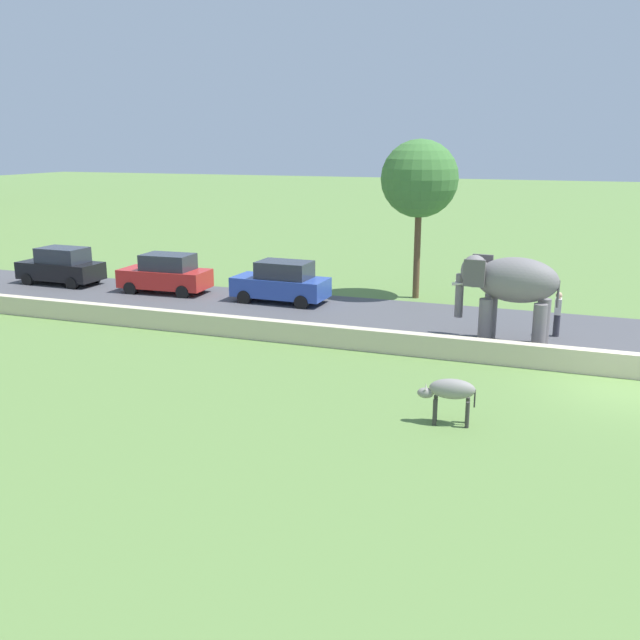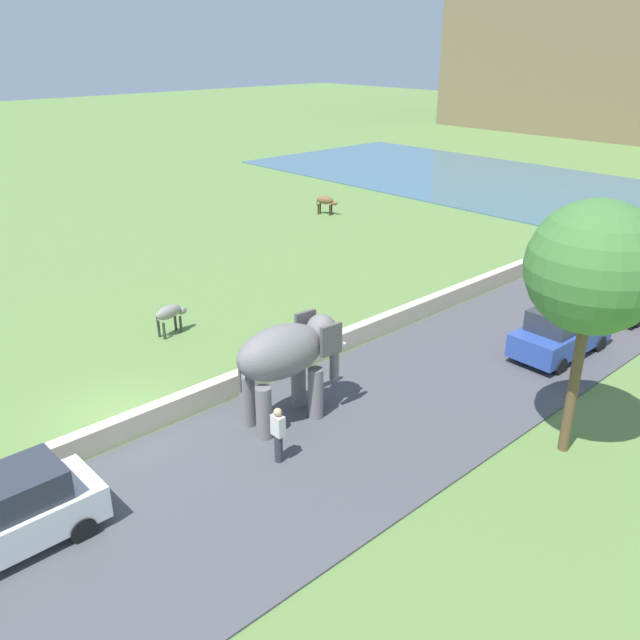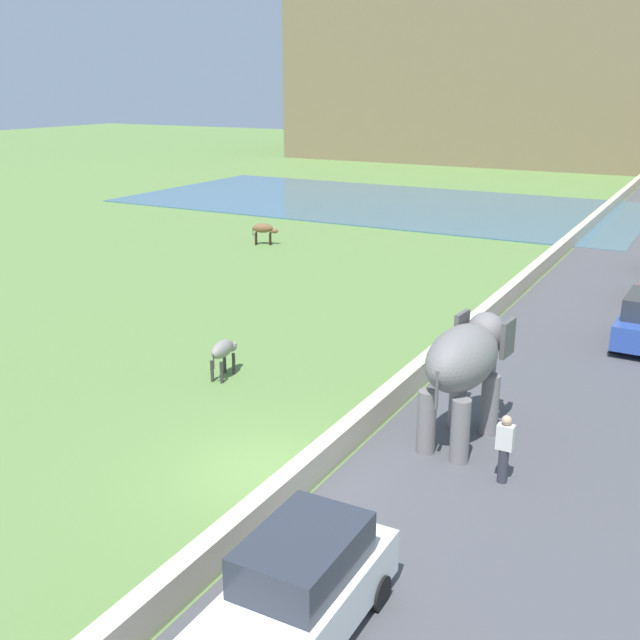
# 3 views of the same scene
# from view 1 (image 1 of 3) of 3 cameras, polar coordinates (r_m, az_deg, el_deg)

# --- Properties ---
(ground_plane) EXTENTS (220.00, 220.00, 0.00)m
(ground_plane) POSITION_cam_1_polar(r_m,az_deg,el_deg) (21.20, 23.60, -5.23)
(ground_plane) COLOR #608442
(road_surface) EXTENTS (7.00, 120.00, 0.06)m
(road_surface) POSITION_cam_1_polar(r_m,az_deg,el_deg) (31.73, -15.79, 1.74)
(road_surface) COLOR #4C4C51
(road_surface) RESTS_ON ground
(barrier_wall) EXTENTS (0.40, 110.00, 0.72)m
(barrier_wall) POSITION_cam_1_polar(r_m,az_deg,el_deg) (27.52, -17.01, 0.47)
(barrier_wall) COLOR beige
(barrier_wall) RESTS_ON ground
(elephant) EXTENTS (1.64, 3.53, 2.99)m
(elephant) POSITION_cam_1_polar(r_m,az_deg,el_deg) (24.02, 15.18, 2.73)
(elephant) COLOR slate
(elephant) RESTS_ON ground
(person_beside_elephant) EXTENTS (0.36, 0.22, 1.63)m
(person_beside_elephant) POSITION_cam_1_polar(r_m,az_deg,el_deg) (25.61, 18.77, 0.50)
(person_beside_elephant) COLOR #33333D
(person_beside_elephant) RESTS_ON ground
(car_blue) EXTENTS (1.88, 4.04, 1.80)m
(car_blue) POSITION_cam_1_polar(r_m,az_deg,el_deg) (29.54, -3.15, 3.08)
(car_blue) COLOR #2D4CA8
(car_blue) RESTS_ON ground
(car_red) EXTENTS (1.92, 4.06, 1.80)m
(car_red) POSITION_cam_1_polar(r_m,az_deg,el_deg) (32.14, -12.44, 3.68)
(car_red) COLOR red
(car_red) RESTS_ON ground
(car_black) EXTENTS (1.87, 4.04, 1.80)m
(car_black) POSITION_cam_1_polar(r_m,az_deg,el_deg) (35.51, -20.31, 4.12)
(car_black) COLOR black
(car_black) RESTS_ON ground
(cow_grey) EXTENTS (0.59, 1.42, 1.15)m
(cow_grey) POSITION_cam_1_polar(r_m,az_deg,el_deg) (17.20, 10.53, -5.73)
(cow_grey) COLOR gray
(cow_grey) RESTS_ON ground
(tree_near) EXTENTS (3.27, 3.27, 6.77)m
(tree_near) POSITION_cam_1_polar(r_m,az_deg,el_deg) (30.33, 8.11, 11.27)
(tree_near) COLOR brown
(tree_near) RESTS_ON ground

